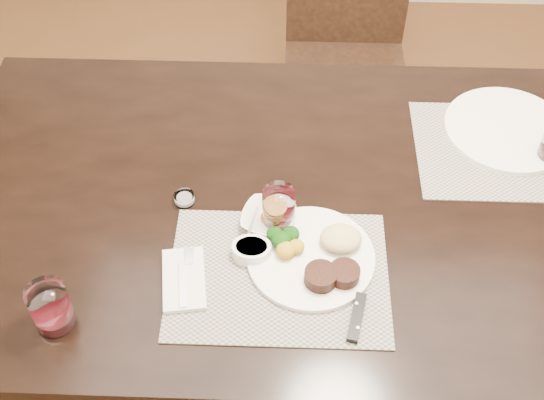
{
  "coord_description": "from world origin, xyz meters",
  "views": [
    {
      "loc": [
        -0.19,
        -1.04,
        1.93
      ],
      "look_at": [
        -0.22,
        -0.07,
        0.82
      ],
      "focal_mm": 45.0,
      "sensor_mm": 36.0,
      "label": 1
    }
  ],
  "objects_px": {
    "chair_far": "(346,45)",
    "far_plate": "(507,129)",
    "steak_knife": "(356,304)",
    "cracker_bowl": "(269,218)",
    "wine_glass_near": "(279,210)",
    "dinner_plate": "(317,256)"
  },
  "relations": [
    {
      "from": "dinner_plate",
      "to": "steak_knife",
      "type": "xyz_separation_m",
      "value": [
        0.08,
        -0.11,
        -0.01
      ]
    },
    {
      "from": "chair_far",
      "to": "dinner_plate",
      "type": "bearing_deg",
      "value": -96.31
    },
    {
      "from": "cracker_bowl",
      "to": "wine_glass_near",
      "type": "relative_size",
      "value": 1.44
    },
    {
      "from": "chair_far",
      "to": "cracker_bowl",
      "type": "distance_m",
      "value": 1.07
    },
    {
      "from": "steak_knife",
      "to": "wine_glass_near",
      "type": "height_order",
      "value": "wine_glass_near"
    },
    {
      "from": "dinner_plate",
      "to": "far_plate",
      "type": "relative_size",
      "value": 0.87
    },
    {
      "from": "dinner_plate",
      "to": "wine_glass_near",
      "type": "height_order",
      "value": "wine_glass_near"
    },
    {
      "from": "wine_glass_near",
      "to": "dinner_plate",
      "type": "bearing_deg",
      "value": -49.95
    },
    {
      "from": "chair_far",
      "to": "dinner_plate",
      "type": "relative_size",
      "value": 3.28
    },
    {
      "from": "cracker_bowl",
      "to": "chair_far",
      "type": "bearing_deg",
      "value": 77.23
    },
    {
      "from": "chair_far",
      "to": "steak_knife",
      "type": "bearing_deg",
      "value": -92.09
    },
    {
      "from": "chair_far",
      "to": "cracker_bowl",
      "type": "height_order",
      "value": "chair_far"
    },
    {
      "from": "wine_glass_near",
      "to": "far_plate",
      "type": "distance_m",
      "value": 0.65
    },
    {
      "from": "steak_knife",
      "to": "far_plate",
      "type": "xyz_separation_m",
      "value": [
        0.4,
        0.53,
        0.0
      ]
    },
    {
      "from": "wine_glass_near",
      "to": "steak_knife",
      "type": "bearing_deg",
      "value": -52.54
    },
    {
      "from": "wine_glass_near",
      "to": "chair_far",
      "type": "bearing_deg",
      "value": 78.42
    },
    {
      "from": "steak_knife",
      "to": "chair_far",
      "type": "bearing_deg",
      "value": 100.52
    },
    {
      "from": "chair_far",
      "to": "dinner_plate",
      "type": "xyz_separation_m",
      "value": [
        -0.12,
        -1.11,
        0.27
      ]
    },
    {
      "from": "far_plate",
      "to": "dinner_plate",
      "type": "bearing_deg",
      "value": -139.09
    },
    {
      "from": "chair_far",
      "to": "far_plate",
      "type": "distance_m",
      "value": 0.82
    },
    {
      "from": "cracker_bowl",
      "to": "far_plate",
      "type": "height_order",
      "value": "cracker_bowl"
    },
    {
      "from": "chair_far",
      "to": "steak_knife",
      "type": "xyz_separation_m",
      "value": [
        -0.04,
        -1.23,
        0.26
      ]
    }
  ]
}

